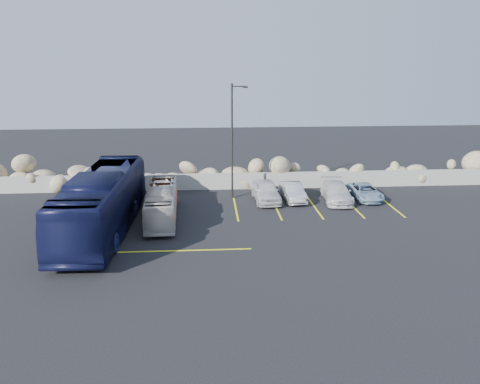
{
  "coord_description": "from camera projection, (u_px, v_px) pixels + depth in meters",
  "views": [
    {
      "loc": [
        0.84,
        -22.4,
        9.59
      ],
      "look_at": [
        2.67,
        4.0,
        2.02
      ],
      "focal_mm": 35.0,
      "sensor_mm": 36.0,
      "label": 1
    }
  ],
  "objects": [
    {
      "name": "parking_lines",
      "position": [
        269.0,
        215.0,
        29.72
      ],
      "size": [
        18.16,
        9.36,
        0.01
      ],
      "color": "yellow",
      "rests_on": "ground"
    },
    {
      "name": "riprap_pile",
      "position": [
        198.0,
        169.0,
        36.37
      ],
      "size": [
        54.0,
        2.8,
        2.6
      ],
      "primitive_type": null,
      "color": "#91785F",
      "rests_on": "ground"
    },
    {
      "name": "car_b",
      "position": [
        293.0,
        192.0,
        32.72
      ],
      "size": [
        1.47,
        3.75,
        1.22
      ],
      "primitive_type": "imported",
      "rotation": [
        0.0,
        0.0,
        0.05
      ],
      "color": "#A5A5A9",
      "rests_on": "ground"
    },
    {
      "name": "car_a",
      "position": [
        266.0,
        191.0,
        32.51
      ],
      "size": [
        1.85,
        4.28,
        1.44
      ],
      "primitive_type": "imported",
      "rotation": [
        0.0,
        0.0,
        0.04
      ],
      "color": "silver",
      "rests_on": "ground"
    },
    {
      "name": "tour_coach",
      "position": [
        102.0,
        202.0,
        26.61
      ],
      "size": [
        3.26,
        12.48,
        3.45
      ],
      "primitive_type": "imported",
      "rotation": [
        0.0,
        0.0,
        -0.03
      ],
      "color": "#101437",
      "rests_on": "ground"
    },
    {
      "name": "vintage_bus",
      "position": [
        162.0,
        203.0,
        28.79
      ],
      "size": [
        2.04,
        7.41,
        2.05
      ],
      "primitive_type": "imported",
      "rotation": [
        0.0,
        0.0,
        0.04
      ],
      "color": "beige",
      "rests_on": "ground"
    },
    {
      "name": "car_d",
      "position": [
        365.0,
        192.0,
        33.02
      ],
      "size": [
        1.84,
        3.83,
        1.05
      ],
      "primitive_type": "imported",
      "rotation": [
        0.0,
        0.0,
        0.03
      ],
      "color": "#809DB6",
      "rests_on": "ground"
    },
    {
      "name": "car_c",
      "position": [
        337.0,
        192.0,
        32.51
      ],
      "size": [
        2.16,
        4.52,
        1.27
      ],
      "primitive_type": "imported",
      "rotation": [
        0.0,
        0.0,
        -0.09
      ],
      "color": "silver",
      "rests_on": "ground"
    },
    {
      "name": "lamppost",
      "position": [
        233.0,
        138.0,
        32.17
      ],
      "size": [
        1.14,
        0.18,
        8.0
      ],
      "color": "#292725",
      "rests_on": "ground"
    },
    {
      "name": "seawall",
      "position": [
        198.0,
        182.0,
        35.42
      ],
      "size": [
        60.0,
        0.4,
        1.2
      ],
      "primitive_type": "cube",
      "color": "gray",
      "rests_on": "ground"
    },
    {
      "name": "ground",
      "position": [
        194.0,
        252.0,
        24.07
      ],
      "size": [
        90.0,
        90.0,
        0.0
      ],
      "primitive_type": "plane",
      "color": "black",
      "rests_on": "ground"
    }
  ]
}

